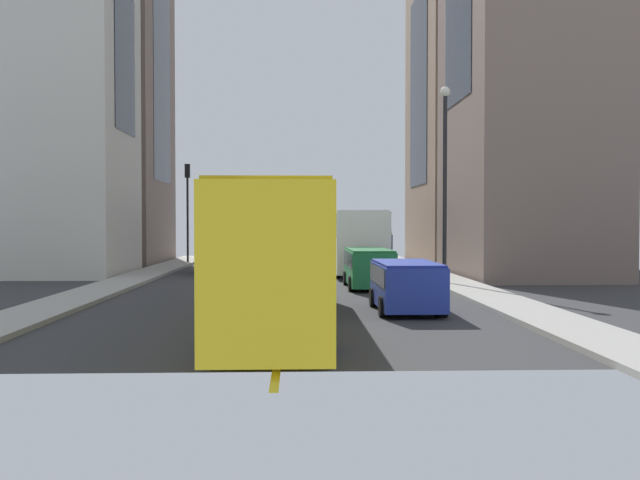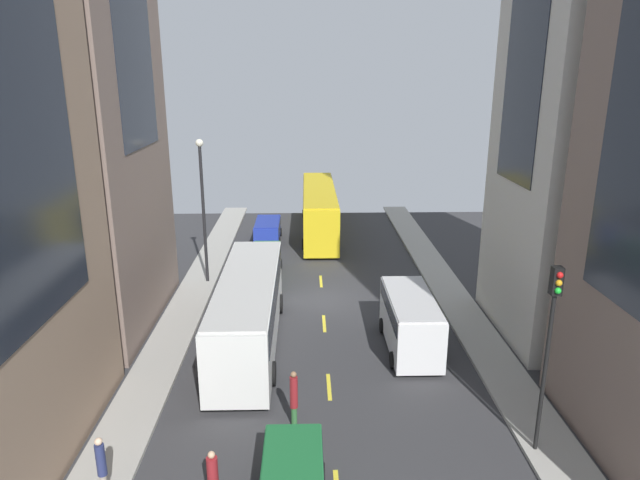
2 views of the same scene
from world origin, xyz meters
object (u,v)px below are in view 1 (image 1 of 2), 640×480
(city_bus_white, at_px, (354,236))
(streetcar_yellow, at_px, (277,246))
(pedestrian_waiting_curb, at_px, (342,246))
(pedestrian_walking_far, at_px, (391,245))
(car_blue_1, at_px, (406,282))
(car_green_0, at_px, (369,265))
(pedestrian_crossing_mid, at_px, (311,247))
(car_green_2, at_px, (309,249))
(traffic_light_near_corner, at_px, (188,195))
(delivery_van_white, at_px, (220,245))

(city_bus_white, relative_size, streetcar_yellow, 0.81)
(pedestrian_waiting_curb, bearing_deg, pedestrian_walking_far, -30.77)
(car_blue_1, distance_m, pedestrian_walking_far, 27.05)
(car_green_0, distance_m, pedestrian_crossing_mid, 15.68)
(car_green_2, bearing_deg, traffic_light_near_corner, 17.31)
(pedestrian_waiting_curb, distance_m, traffic_light_near_corner, 11.21)
(car_green_0, height_order, car_green_2, car_green_0)
(pedestrian_walking_far, bearing_deg, city_bus_white, -134.57)
(streetcar_yellow, xyz_separation_m, pedestrian_walking_far, (-7.11, -29.09, -0.90))
(traffic_light_near_corner, bearing_deg, pedestrian_crossing_mid, 168.16)
(delivery_van_white, xyz_separation_m, pedestrian_walking_far, (-10.79, -9.32, -0.29))
(pedestrian_waiting_curb, bearing_deg, car_blue_1, -111.05)
(city_bus_white, bearing_deg, pedestrian_waiting_curb, -90.23)
(traffic_light_near_corner, bearing_deg, car_green_0, 120.60)
(car_green_0, distance_m, traffic_light_near_corner, 20.36)
(city_bus_white, relative_size, pedestrian_waiting_curb, 5.70)
(pedestrian_walking_far, bearing_deg, car_green_2, 147.08)
(streetcar_yellow, bearing_deg, pedestrian_crossing_mid, -93.41)
(streetcar_yellow, bearing_deg, pedestrian_waiting_curb, -97.25)
(car_green_0, relative_size, car_blue_1, 1.16)
(pedestrian_walking_far, bearing_deg, traffic_light_near_corner, 161.78)
(pedestrian_crossing_mid, bearing_deg, pedestrian_waiting_curb, -81.48)
(streetcar_yellow, xyz_separation_m, car_blue_1, (-3.94, -2.23, -1.21))
(pedestrian_waiting_curb, xyz_separation_m, pedestrian_crossing_mid, (2.24, 4.07, 0.10))
(city_bus_white, xyz_separation_m, car_green_2, (2.24, -10.65, -1.07))
(city_bus_white, bearing_deg, traffic_light_near_corner, -38.18)
(streetcar_yellow, distance_m, pedestrian_walking_far, 29.96)
(car_blue_1, bearing_deg, traffic_light_near_corner, -67.16)
(car_blue_1, relative_size, car_green_2, 0.96)
(delivery_van_white, distance_m, pedestrian_crossing_mid, 7.80)
(car_green_2, bearing_deg, pedestrian_waiting_curb, 176.11)
(city_bus_white, distance_m, car_green_0, 9.18)
(city_bus_white, distance_m, pedestrian_walking_far, 10.53)
(city_bus_white, relative_size, traffic_light_near_corner, 1.80)
(car_green_0, bearing_deg, car_blue_1, 92.56)
(streetcar_yellow, distance_m, car_green_0, 10.72)
(car_green_2, bearing_deg, delivery_van_white, 62.72)
(pedestrian_waiting_curb, bearing_deg, delivery_van_white, -148.45)
(pedestrian_waiting_curb, bearing_deg, city_bus_white, -111.64)
(city_bus_white, height_order, traffic_light_near_corner, traffic_light_near_corner)
(pedestrian_waiting_curb, height_order, traffic_light_near_corner, traffic_light_near_corner)
(city_bus_white, xyz_separation_m, car_green_0, (0.13, 9.12, -1.03))
(streetcar_yellow, height_order, pedestrian_walking_far, streetcar_yellow)
(traffic_light_near_corner, bearing_deg, car_green_2, -162.69)
(city_bus_white, bearing_deg, streetcar_yellow, 78.98)
(city_bus_white, xyz_separation_m, pedestrian_walking_far, (-3.39, -9.94, -0.78))
(car_green_0, bearing_deg, car_green_2, -83.93)
(delivery_van_white, relative_size, car_green_2, 1.32)
(car_green_2, height_order, pedestrian_walking_far, pedestrian_walking_far)
(car_green_0, xyz_separation_m, car_blue_1, (-0.35, 7.80, -0.06))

